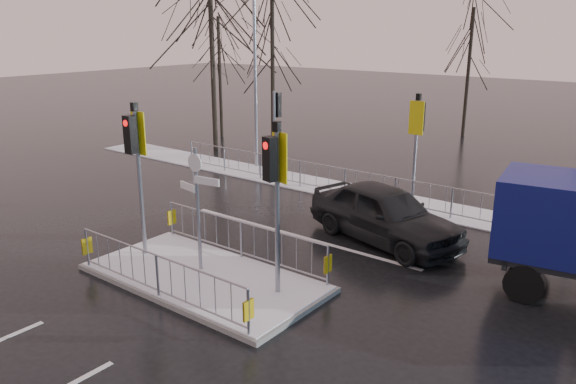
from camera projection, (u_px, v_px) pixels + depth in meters
The scene contains 11 objects.
ground at pixel (204, 280), 13.69m from camera, with size 120.00×120.00×0.00m, color black.
snow_verge at pixel (377, 197), 20.20m from camera, with size 30.00×2.00×0.04m, color white.
lane_markings at pixel (194, 285), 13.43m from camera, with size 8.00×11.38×0.01m.
traffic_island at pixel (203, 265), 13.59m from camera, with size 6.00×3.04×4.15m.
far_kerb_fixtures at pixel (378, 175), 19.36m from camera, with size 18.00×0.65×3.83m.
car_far_lane at pixel (385, 214), 15.96m from camera, with size 1.95×4.84×1.65m, color black.
tree_near_a at pixel (211, 22), 26.44m from camera, with size 4.75×4.75×8.97m.
tree_near_b at pixel (272, 44), 26.39m from camera, with size 4.00×4.00×7.55m.
tree_near_c at pixel (219, 54), 29.97m from camera, with size 3.50×3.50×6.61m.
tree_far_a at pixel (470, 48), 30.16m from camera, with size 3.75×3.75×7.08m.
street_lamp_left at pixel (256, 62), 23.38m from camera, with size 1.25×0.18×8.20m.
Camera 1 is at (9.28, -8.63, 5.96)m, focal length 35.00 mm.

